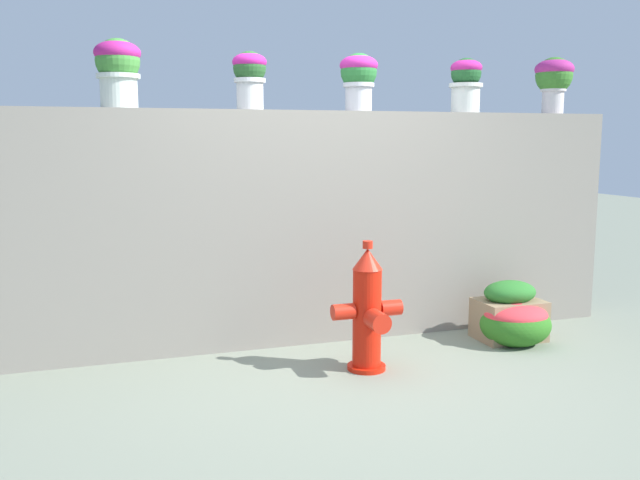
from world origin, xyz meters
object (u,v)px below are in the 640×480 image
potted_plant_2 (250,74)px  fire_hydrant (368,312)px  potted_plant_3 (359,75)px  potted_plant_4 (466,81)px  flower_bush_left (515,322)px  potted_plant_1 (118,67)px  planter_box (509,311)px  potted_plant_5 (554,77)px

potted_plant_2 → fire_hydrant: (0.58, -0.84, -1.59)m
potted_plant_3 → fire_hydrant: potted_plant_3 is taller
potted_plant_4 → flower_bush_left: size_ratio=0.79×
potted_plant_1 → planter_box: bearing=-11.8°
potted_plant_1 → flower_bush_left: bearing=-14.2°
potted_plant_1 → potted_plant_2: (0.90, -0.05, -0.03)m
fire_hydrant → planter_box: (1.30, 0.32, -0.18)m
potted_plant_5 → potted_plant_1: bearing=179.4°
potted_plant_2 → potted_plant_3: bearing=2.0°
potted_plant_3 → flower_bush_left: (1.01, -0.68, -1.83)m
potted_plant_1 → potted_plant_5: (3.49, -0.04, 0.02)m
fire_hydrant → flower_bush_left: bearing=8.8°
planter_box → flower_bush_left: bearing=-100.4°
potted_plant_2 → potted_plant_4: bearing=-0.7°
potted_plant_3 → fire_hydrant: (-0.27, -0.87, -1.61)m
potted_plant_2 → fire_hydrant: potted_plant_2 is taller
potted_plant_2 → potted_plant_5: 2.59m
potted_plant_5 → potted_plant_3: bearing=179.5°
potted_plant_4 → potted_plant_1: bearing=178.4°
potted_plant_2 → fire_hydrant: size_ratio=0.48×
flower_bush_left → potted_plant_3: bearing=146.2°
potted_plant_1 → flower_bush_left: (2.76, -0.70, -1.84)m
potted_plant_4 → fire_hydrant: (-1.16, -0.82, -1.58)m
potted_plant_3 → potted_plant_5: potted_plant_5 is taller
potted_plant_2 → potted_plant_4: size_ratio=0.97×
potted_plant_1 → fire_hydrant: potted_plant_1 is taller
potted_plant_4 → fire_hydrant: bearing=-144.6°
potted_plant_5 → planter_box: bearing=-142.6°
flower_bush_left → planter_box: 0.13m
potted_plant_2 → flower_bush_left: potted_plant_2 is taller
potted_plant_5 → flower_bush_left: 2.11m
planter_box → potted_plant_1: bearing=168.2°
fire_hydrant → potted_plant_2: bearing=124.5°
potted_plant_3 → potted_plant_5: 1.74m
potted_plant_5 → fire_hydrant: potted_plant_5 is taller
potted_plant_2 → planter_box: 2.63m
potted_plant_4 → potted_plant_5: bearing=2.3°
potted_plant_1 → potted_plant_3: bearing=-0.7°
potted_plant_4 → potted_plant_5: (0.85, 0.03, 0.06)m
planter_box → potted_plant_2: bearing=164.3°
planter_box → potted_plant_3: bearing=151.6°
potted_plant_3 → potted_plant_4: bearing=-3.3°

